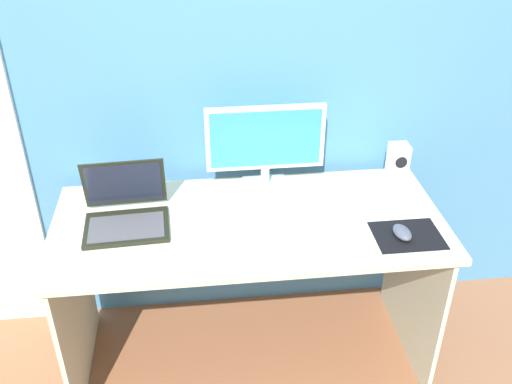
% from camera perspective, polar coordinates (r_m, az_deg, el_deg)
% --- Properties ---
extents(ground_plane, '(8.00, 8.00, 0.00)m').
position_cam_1_polar(ground_plane, '(2.71, -0.63, -15.73)').
color(ground_plane, '#925B3C').
extents(wall_back, '(6.00, 0.04, 2.50)m').
position_cam_1_polar(wall_back, '(2.36, -1.85, 13.17)').
color(wall_back, teal).
rests_on(wall_back, ground_plane).
extents(desk, '(1.51, 0.67, 0.74)m').
position_cam_1_polar(desk, '(2.31, -0.72, -5.80)').
color(desk, beige).
rests_on(desk, ground_plane).
extents(monitor, '(0.48, 0.14, 0.36)m').
position_cam_1_polar(monitor, '(2.35, 0.93, 4.78)').
color(monitor, silver).
rests_on(monitor, desk).
extents(speaker_right, '(0.08, 0.08, 0.16)m').
position_cam_1_polar(speaker_right, '(2.53, 13.80, 2.88)').
color(speaker_right, white).
rests_on(speaker_right, desk).
extents(laptop, '(0.33, 0.29, 0.23)m').
position_cam_1_polar(laptop, '(2.24, -12.70, -1.96)').
color(laptop, black).
rests_on(laptop, desk).
extents(keyboard_external, '(0.37, 0.12, 0.01)m').
position_cam_1_polar(keyboard_external, '(2.08, 2.65, -5.43)').
color(keyboard_external, white).
rests_on(keyboard_external, desk).
extents(mousepad, '(0.25, 0.20, 0.00)m').
position_cam_1_polar(mousepad, '(2.22, 14.69, -4.16)').
color(mousepad, black).
rests_on(mousepad, desk).
extents(mouse, '(0.07, 0.11, 0.04)m').
position_cam_1_polar(mouse, '(2.19, 14.21, -3.89)').
color(mouse, '#474C57').
rests_on(mouse, mousepad).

